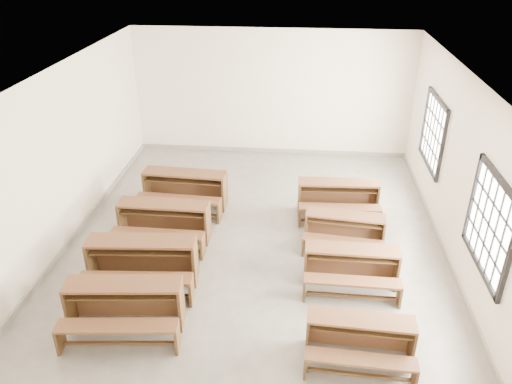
# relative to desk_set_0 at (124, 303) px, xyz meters

# --- Properties ---
(room) EXTENTS (8.50, 8.50, 3.20)m
(room) POSITION_rel_desk_set_0_xyz_m (1.77, 2.58, 1.70)
(room) COLOR gray
(room) RESTS_ON ground
(desk_set_0) EXTENTS (1.76, 1.03, 0.76)m
(desk_set_0) POSITION_rel_desk_set_0_xyz_m (0.00, 0.00, 0.00)
(desk_set_0) COLOR brown
(desk_set_0) RESTS_ON ground
(desk_set_1) EXTENTS (1.84, 1.05, 0.80)m
(desk_set_1) POSITION_rel_desk_set_0_xyz_m (-0.06, 1.06, 0.03)
(desk_set_1) COLOR brown
(desk_set_1) RESTS_ON ground
(desk_set_2) EXTENTS (1.71, 0.90, 0.76)m
(desk_set_2) POSITION_rel_desk_set_0_xyz_m (-0.04, 2.37, 0.00)
(desk_set_2) COLOR brown
(desk_set_2) RESTS_ON ground
(desk_set_3) EXTENTS (1.79, 1.00, 0.78)m
(desk_set_3) POSITION_rel_desk_set_0_xyz_m (0.06, 3.69, 0.02)
(desk_set_3) COLOR brown
(desk_set_3) RESTS_ON ground
(desk_set_4) EXTENTS (1.48, 0.82, 0.65)m
(desk_set_4) POSITION_rel_desk_set_0_xyz_m (3.36, -0.30, -0.06)
(desk_set_4) COLOR brown
(desk_set_4) RESTS_ON ground
(desk_set_5) EXTENTS (1.54, 0.81, 0.69)m
(desk_set_5) POSITION_rel_desk_set_0_xyz_m (3.36, 1.32, -0.04)
(desk_set_5) COLOR brown
(desk_set_5) RESTS_ON ground
(desk_set_6) EXTENTS (1.51, 0.90, 0.65)m
(desk_set_6) POSITION_rel_desk_set_0_xyz_m (3.33, 2.47, -0.06)
(desk_set_6) COLOR brown
(desk_set_6) RESTS_ON ground
(desk_set_7) EXTENTS (1.66, 0.91, 0.73)m
(desk_set_7) POSITION_rel_desk_set_0_xyz_m (3.27, 3.65, -0.01)
(desk_set_7) COLOR brown
(desk_set_7) RESTS_ON ground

